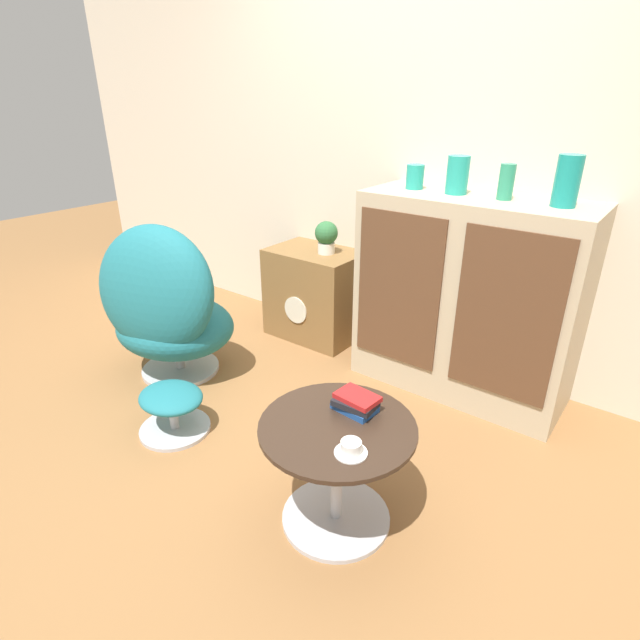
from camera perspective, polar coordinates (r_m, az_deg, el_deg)
The scene contains 14 objects.
ground_plane at distance 2.46m, azimuth -8.54°, elevation -15.51°, with size 12.00×12.00×0.00m, color olive.
wall_back at distance 3.11m, azimuth 10.93°, elevation 19.15°, with size 6.40×0.06×2.60m.
sideboard at distance 2.84m, azimuth 16.34°, elevation 2.39°, with size 1.16×0.49×1.10m.
tv_console at distance 3.44m, azimuth -0.55°, elevation 3.02°, with size 0.62×0.43×0.62m.
egg_chair at distance 2.99m, azimuth -17.21°, elevation 1.15°, with size 0.89×0.85×0.96m.
ottoman at distance 2.63m, azimuth -16.58°, elevation -9.26°, with size 0.35×0.35×0.24m.
coffee_table at distance 1.98m, azimuth 1.94°, elevation -16.12°, with size 0.59×0.59×0.46m.
vase_leftmost at distance 2.82m, azimuth 10.81°, elevation 15.79°, with size 0.09×0.09×0.13m.
vase_inner_left at distance 2.72m, azimuth 15.45°, elevation 15.69°, with size 0.11×0.11×0.19m.
vase_inner_right at distance 2.64m, azimuth 20.52°, elevation 14.57°, with size 0.07×0.07×0.17m.
vase_rightmost at distance 2.57m, azimuth 26.42°, elevation 14.03°, with size 0.11×0.11×0.23m.
potted_plant at distance 3.25m, azimuth 0.73°, elevation 9.58°, with size 0.15×0.15×0.21m.
teacup at distance 1.74m, azimuth 3.56°, elevation -14.48°, with size 0.11×0.11×0.05m.
book_stack at distance 1.93m, azimuth 4.11°, elevation -9.42°, with size 0.17×0.13×0.07m.
Camera 1 is at (1.41, -1.26, 1.58)m, focal length 28.00 mm.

